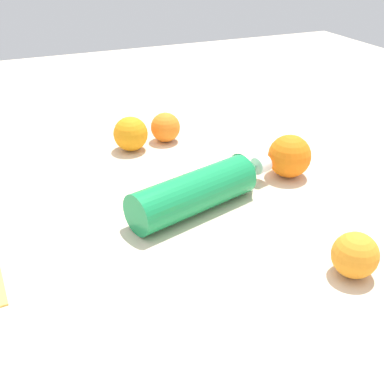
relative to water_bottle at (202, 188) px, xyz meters
The scene contains 6 objects.
ground_plane 0.08m from the water_bottle, behind, with size 2.40×2.40×0.00m, color beige.
water_bottle is the anchor object (origin of this frame).
orange_0 0.28m from the water_bottle, 65.52° to the right, with size 0.06×0.06×0.06m, color orange.
orange_1 0.20m from the water_bottle, 11.60° to the left, with size 0.08×0.08×0.08m, color orange.
orange_2 0.28m from the water_bottle, 98.63° to the left, with size 0.07×0.07×0.07m, color orange.
orange_3 0.29m from the water_bottle, 81.77° to the left, with size 0.06×0.06×0.06m, color orange.
Camera 1 is at (-0.23, -0.65, 0.43)m, focal length 45.96 mm.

